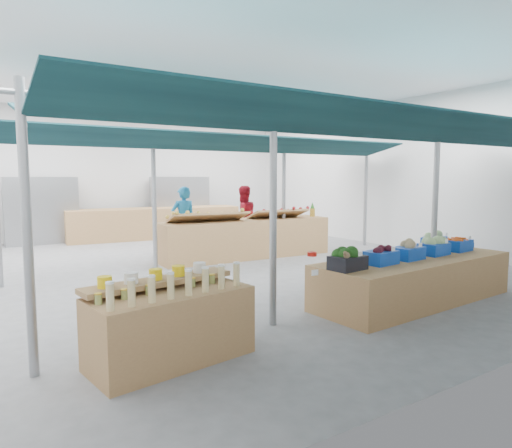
# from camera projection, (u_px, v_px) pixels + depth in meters

# --- Properties ---
(floor) EXTENTS (13.00, 13.00, 0.00)m
(floor) POSITION_uv_depth(u_px,v_px,m) (207.00, 268.00, 10.20)
(floor) COLOR slate
(floor) RESTS_ON ground
(hall) EXTENTS (13.00, 13.00, 13.00)m
(hall) POSITION_uv_depth(u_px,v_px,m) (179.00, 152.00, 11.12)
(hall) COLOR silver
(hall) RESTS_ON ground
(pole_grid) EXTENTS (10.00, 4.60, 3.00)m
(pole_grid) POSITION_uv_depth(u_px,v_px,m) (280.00, 188.00, 8.96)
(pole_grid) COLOR gray
(pole_grid) RESTS_ON floor
(awnings) EXTENTS (9.50, 7.08, 0.30)m
(awnings) POSITION_uv_depth(u_px,v_px,m) (280.00, 138.00, 8.85)
(awnings) COLOR black
(awnings) RESTS_ON pole_grid
(back_shelving_left) EXTENTS (2.00, 0.50, 2.00)m
(back_shelving_left) POSITION_uv_depth(u_px,v_px,m) (42.00, 211.00, 13.75)
(back_shelving_left) COLOR #B23F33
(back_shelving_left) RESTS_ON floor
(back_shelving_right) EXTENTS (2.00, 0.50, 2.00)m
(back_shelving_right) POSITION_uv_depth(u_px,v_px,m) (180.00, 206.00, 16.18)
(back_shelving_right) COLOR #B23F33
(back_shelving_right) RESTS_ON floor
(bottle_shelf) EXTENTS (1.86, 1.28, 1.06)m
(bottle_shelf) POSITION_uv_depth(u_px,v_px,m) (169.00, 323.00, 5.05)
(bottle_shelf) COLOR #976C42
(bottle_shelf) RESTS_ON floor
(veg_counter) EXTENTS (3.76, 1.42, 0.72)m
(veg_counter) POSITION_uv_depth(u_px,v_px,m) (414.00, 280.00, 7.46)
(veg_counter) COLOR #976C42
(veg_counter) RESTS_ON floor
(fruit_counter) EXTENTS (4.51, 1.29, 0.95)m
(fruit_counter) POSITION_uv_depth(u_px,v_px,m) (245.00, 238.00, 11.53)
(fruit_counter) COLOR #976C42
(fruit_counter) RESTS_ON floor
(far_counter) EXTENTS (5.66, 1.73, 1.00)m
(far_counter) POSITION_uv_depth(u_px,v_px,m) (155.00, 223.00, 15.12)
(far_counter) COLOR #976C42
(far_counter) RESTS_ON floor
(crate_stack) EXTENTS (0.52, 0.39, 0.57)m
(crate_stack) POSITION_uv_depth(u_px,v_px,m) (460.00, 255.00, 10.25)
(crate_stack) COLOR #0F42AC
(crate_stack) RESTS_ON floor
(vendor_left) EXTENTS (0.67, 0.46, 1.78)m
(vendor_left) POSITION_uv_depth(u_px,v_px,m) (183.00, 221.00, 11.75)
(vendor_left) COLOR #176799
(vendor_left) RESTS_ON floor
(vendor_right) EXTENTS (0.90, 0.72, 1.78)m
(vendor_right) POSITION_uv_depth(u_px,v_px,m) (243.00, 218.00, 12.73)
(vendor_right) COLOR maroon
(vendor_right) RESTS_ON floor
(crate_broccoli) EXTENTS (0.53, 0.43, 0.35)m
(crate_broccoli) POSITION_uv_depth(u_px,v_px,m) (348.00, 259.00, 6.47)
(crate_broccoli) COLOR black
(crate_broccoli) RESTS_ON veg_counter
(crate_beets) EXTENTS (0.53, 0.43, 0.29)m
(crate_beets) POSITION_uv_depth(u_px,v_px,m) (381.00, 255.00, 6.89)
(crate_beets) COLOR #0F42AC
(crate_beets) RESTS_ON veg_counter
(crate_celeriac) EXTENTS (0.53, 0.43, 0.31)m
(crate_celeriac) POSITION_uv_depth(u_px,v_px,m) (408.00, 250.00, 7.28)
(crate_celeriac) COLOR #0F42AC
(crate_celeriac) RESTS_ON veg_counter
(crate_cabbage) EXTENTS (0.53, 0.43, 0.35)m
(crate_cabbage) POSITION_uv_depth(u_px,v_px,m) (434.00, 246.00, 7.70)
(crate_cabbage) COLOR #0F42AC
(crate_cabbage) RESTS_ON veg_counter
(crate_carrots) EXTENTS (0.53, 0.43, 0.29)m
(crate_carrots) POSITION_uv_depth(u_px,v_px,m) (457.00, 245.00, 8.13)
(crate_carrots) COLOR #0F42AC
(crate_carrots) RESTS_ON veg_counter
(sparrow) EXTENTS (0.12, 0.09, 0.11)m
(sparrow) POSITION_uv_depth(u_px,v_px,m) (346.00, 255.00, 6.27)
(sparrow) COLOR brown
(sparrow) RESTS_ON crate_broccoli
(pole_ribbon) EXTENTS (0.12, 0.12, 0.28)m
(pole_ribbon) POSITION_uv_depth(u_px,v_px,m) (312.00, 256.00, 5.56)
(pole_ribbon) COLOR red
(pole_ribbon) RESTS_ON pole_grid
(apple_heap_yellow) EXTENTS (1.96, 0.90, 0.27)m
(apple_heap_yellow) POSITION_uv_depth(u_px,v_px,m) (208.00, 215.00, 10.84)
(apple_heap_yellow) COLOR #997247
(apple_heap_yellow) RESTS_ON fruit_counter
(apple_heap_red) EXTENTS (1.57, 0.85, 0.27)m
(apple_heap_red) POSITION_uv_depth(u_px,v_px,m) (278.00, 212.00, 11.82)
(apple_heap_red) COLOR #997247
(apple_heap_red) RESTS_ON fruit_counter
(pineapple) EXTENTS (0.14, 0.14, 0.39)m
(pineapple) POSITION_uv_depth(u_px,v_px,m) (312.00, 210.00, 12.37)
(pineapple) COLOR #8C6019
(pineapple) RESTS_ON fruit_counter
(crate_extra) EXTENTS (0.59, 0.50, 0.32)m
(crate_extra) POSITION_uv_depth(u_px,v_px,m) (434.00, 240.00, 8.50)
(crate_extra) COLOR #0F42AC
(crate_extra) RESTS_ON veg_counter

